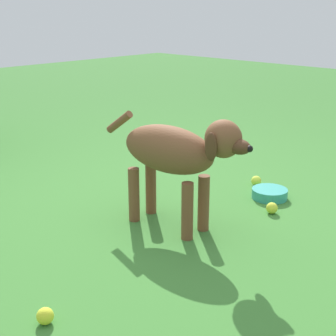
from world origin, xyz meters
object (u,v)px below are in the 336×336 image
at_px(tennis_ball_0, 272,208).
at_px(tennis_ball_2, 256,181).
at_px(dog, 176,153).
at_px(water_bowl, 270,194).
at_px(tennis_ball_1, 45,316).

xyz_separation_m(tennis_ball_0, tennis_ball_2, (-0.33, 0.33, 0.00)).
bearing_deg(dog, water_bowl, 75.43).
bearing_deg(tennis_ball_1, water_bowl, 93.48).
height_order(tennis_ball_2, water_bowl, tennis_ball_2).
distance_m(tennis_ball_1, tennis_ball_2, 1.85).
bearing_deg(tennis_ball_0, tennis_ball_2, 135.24).
distance_m(tennis_ball_0, tennis_ball_1, 1.50).
distance_m(tennis_ball_0, tennis_ball_2, 0.47).
xyz_separation_m(dog, tennis_ball_1, (0.23, -0.97, -0.39)).
xyz_separation_m(dog, tennis_ball_0, (0.27, 0.52, -0.39)).
bearing_deg(dog, tennis_ball_0, 58.24).
xyz_separation_m(tennis_ball_0, water_bowl, (-0.14, 0.20, -0.00)).
height_order(tennis_ball_0, tennis_ball_1, same).
bearing_deg(tennis_ball_1, tennis_ball_2, 99.17).
xyz_separation_m(dog, water_bowl, (0.13, 0.72, -0.39)).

